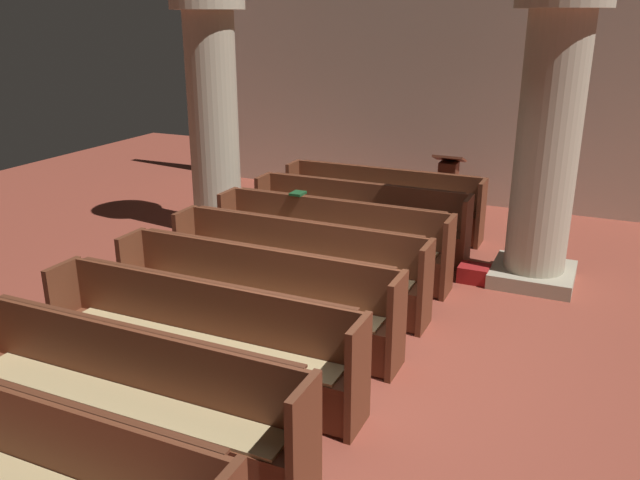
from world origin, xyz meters
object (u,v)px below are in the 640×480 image
at_px(pew_row_5, 200,337).
at_px(pew_row_4, 255,295).
at_px(pillar_aisle_side, 549,135).
at_px(hymn_book, 298,193).
at_px(pew_row_7, 19,472).
at_px(lectern, 447,193).
at_px(kneeler_box_red, 474,273).
at_px(pew_row_3, 298,263).
at_px(pew_row_2, 332,238).
at_px(pillar_far_side, 213,110).
at_px(pew_row_0, 382,200).
at_px(pew_row_1, 359,217).
at_px(pew_row_6, 125,393).

bearing_deg(pew_row_5, pew_row_4, 90.00).
distance_m(pillar_aisle_side, hymn_book, 3.13).
relative_size(pew_row_4, pillar_aisle_side, 0.86).
bearing_deg(pew_row_7, pew_row_4, 90.00).
height_order(lectern, kneeler_box_red, lectern).
distance_m(pew_row_3, lectern, 3.98).
bearing_deg(pew_row_3, pew_row_2, 90.00).
bearing_deg(pillar_far_side, kneeler_box_red, -6.51).
bearing_deg(lectern, kneeler_box_red, -68.42).
relative_size(pew_row_0, pew_row_7, 1.00).
distance_m(pew_row_0, pillar_aisle_side, 2.95).
height_order(pew_row_0, hymn_book, hymn_book).
bearing_deg(pew_row_3, pew_row_1, 90.00).
relative_size(pew_row_3, pew_row_5, 1.00).
height_order(pew_row_4, pillar_far_side, pillar_far_side).
bearing_deg(pew_row_6, pillar_aisle_side, 63.28).
height_order(pew_row_2, pew_row_5, same).
bearing_deg(pew_row_3, pew_row_4, -90.00).
bearing_deg(kneeler_box_red, pillar_far_side, 173.49).
height_order(pew_row_3, kneeler_box_red, pew_row_3).
bearing_deg(pew_row_5, hymn_book, 100.25).
distance_m(pew_row_4, pew_row_5, 0.97).
distance_m(pew_row_2, pillar_aisle_side, 2.85).
xyz_separation_m(pew_row_5, pillar_far_side, (-2.32, 3.90, 1.34)).
relative_size(pew_row_5, pew_row_6, 1.00).
distance_m(pew_row_1, pew_row_4, 2.92).
relative_size(pew_row_4, pew_row_5, 1.00).
bearing_deg(lectern, pew_row_0, -127.43).
xyz_separation_m(pew_row_4, pew_row_7, (0.00, -2.92, 0.00)).
xyz_separation_m(pew_row_7, hymn_book, (-0.56, 5.05, 0.47)).
relative_size(pew_row_4, hymn_book, 14.57).
xyz_separation_m(pew_row_1, kneeler_box_red, (1.71, -0.45, -0.39)).
height_order(pew_row_2, lectern, lectern).
bearing_deg(hymn_book, pew_row_1, 54.56).
relative_size(pillar_aisle_side, hymn_book, 16.86).
height_order(pew_row_3, hymn_book, hymn_book).
relative_size(pew_row_3, pillar_far_side, 0.86).
height_order(pillar_aisle_side, lectern, pillar_aisle_side).
distance_m(pew_row_3, pew_row_6, 2.92).
relative_size(pew_row_5, lectern, 2.81).
distance_m(pew_row_1, pew_row_5, 3.89).
height_order(pew_row_7, hymn_book, hymn_book).
bearing_deg(pillar_aisle_side, pew_row_0, 154.79).
distance_m(pew_row_2, pew_row_4, 1.94).
xyz_separation_m(pew_row_3, lectern, (0.75, 3.90, -0.04)).
relative_size(pillar_far_side, kneeler_box_red, 9.62).
xyz_separation_m(pew_row_1, pew_row_7, (0.00, -5.83, 0.00)).
xyz_separation_m(pew_row_5, kneeler_box_red, (1.71, 3.44, -0.39)).
height_order(pew_row_1, pew_row_3, same).
bearing_deg(pew_row_7, pillar_aisle_side, 67.34).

